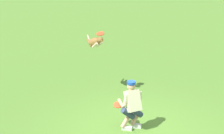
{
  "coord_description": "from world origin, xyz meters",
  "views": [
    {
      "loc": [
        -0.98,
        7.87,
        4.33
      ],
      "look_at": [
        0.87,
        -1.27,
        1.27
      ],
      "focal_mm": 55.47,
      "sensor_mm": 36.0,
      "label": 1
    }
  ],
  "objects_px": {
    "person": "(132,104)",
    "frisbee_held": "(118,105)",
    "frisbee_flying": "(100,34)",
    "dog": "(95,42)"
  },
  "relations": [
    {
      "from": "person",
      "to": "frisbee_held",
      "type": "xyz_separation_m",
      "value": [
        0.38,
        -0.09,
        -0.09
      ]
    },
    {
      "from": "frisbee_flying",
      "to": "frisbee_held",
      "type": "relative_size",
      "value": 0.97
    },
    {
      "from": "frisbee_flying",
      "to": "frisbee_held",
      "type": "distance_m",
      "value": 2.76
    },
    {
      "from": "person",
      "to": "dog",
      "type": "distance_m",
      "value": 3.01
    },
    {
      "from": "frisbee_flying",
      "to": "frisbee_held",
      "type": "height_order",
      "value": "frisbee_flying"
    },
    {
      "from": "dog",
      "to": "frisbee_held",
      "type": "height_order",
      "value": "dog"
    },
    {
      "from": "frisbee_flying",
      "to": "frisbee_held",
      "type": "bearing_deg",
      "value": 114.05
    },
    {
      "from": "dog",
      "to": "frisbee_held",
      "type": "xyz_separation_m",
      "value": [
        -1.18,
        2.3,
        -1.04
      ]
    },
    {
      "from": "person",
      "to": "dog",
      "type": "xyz_separation_m",
      "value": [
        1.56,
        -2.39,
        0.95
      ]
    },
    {
      "from": "dog",
      "to": "frisbee_flying",
      "type": "distance_m",
      "value": 0.39
    }
  ]
}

